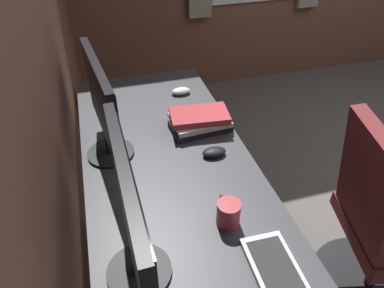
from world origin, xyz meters
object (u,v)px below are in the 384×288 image
monitor_primary (103,105)px  mouse_spare (181,91)px  mouse_main (214,152)px  book_stack_near (200,120)px  coffee_mug (228,213)px  monitor_secondary (132,217)px  office_chair (380,233)px

monitor_primary → mouse_spare: (0.42, -0.42, -0.23)m
mouse_main → mouse_spare: bearing=0.4°
monitor_primary → book_stack_near: (0.08, -0.42, -0.20)m
coffee_mug → mouse_main: bearing=-11.7°
monitor_secondary → book_stack_near: 0.82m
monitor_secondary → mouse_spare: monitor_secondary is taller
monitor_primary → mouse_spare: bearing=-45.2°
coffee_mug → monitor_primary: bearing=35.2°
monitor_secondary → mouse_spare: (1.02, -0.40, -0.24)m
mouse_spare → office_chair: office_chair is taller
mouse_main → coffee_mug: coffee_mug is taller
monitor_primary → mouse_spare: size_ratio=4.86×
monitor_secondary → office_chair: monitor_secondary is taller
mouse_main → monitor_primary: bearing=72.5°
monitor_secondary → book_stack_near: monitor_secondary is taller
office_chair → coffee_mug: bearing=87.6°
book_stack_near → monitor_secondary: bearing=149.6°
coffee_mug → office_chair: (-0.03, -0.71, -0.32)m
book_stack_near → coffee_mug: size_ratio=2.37×
book_stack_near → monitor_primary: bearing=100.6°
monitor_primary → monitor_secondary: 0.60m
coffee_mug → office_chair: office_chair is taller
monitor_primary → monitor_secondary: (-0.60, -0.02, 0.01)m
monitor_secondary → mouse_spare: bearing=-21.2°
mouse_spare → office_chair: (-0.94, -0.64, -0.29)m
book_stack_near → mouse_spare: bearing=0.6°
monitor_secondary → book_stack_near: bearing=-30.4°
mouse_main → book_stack_near: size_ratio=0.36×
mouse_main → office_chair: office_chair is taller
book_stack_near → office_chair: 0.93m
monitor_secondary → book_stack_near: (0.68, -0.40, -0.21)m
mouse_main → coffee_mug: bearing=168.3°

